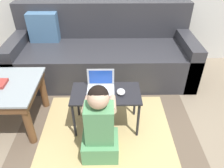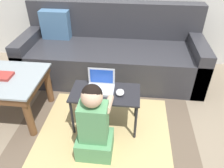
{
  "view_description": "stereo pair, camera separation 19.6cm",
  "coord_description": "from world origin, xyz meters",
  "px_view_note": "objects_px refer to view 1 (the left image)",
  "views": [
    {
      "loc": [
        -0.08,
        -1.38,
        1.6
      ],
      "look_at": [
        -0.06,
        0.22,
        0.47
      ],
      "focal_mm": 35.0,
      "sensor_mm": 36.0,
      "label": 1
    },
    {
      "loc": [
        0.12,
        -1.37,
        1.6
      ],
      "look_at": [
        -0.06,
        0.22,
        0.47
      ],
      "focal_mm": 35.0,
      "sensor_mm": 36.0,
      "label": 2
    }
  ],
  "objects_px": {
    "person_seated": "(100,127)",
    "computer_mouse": "(121,92)",
    "laptop_desk": "(106,97)",
    "laptop": "(101,87)",
    "couch": "(102,54)"
  },
  "relations": [
    {
      "from": "computer_mouse",
      "to": "person_seated",
      "type": "distance_m",
      "value": 0.38
    },
    {
      "from": "laptop",
      "to": "person_seated",
      "type": "distance_m",
      "value": 0.39
    },
    {
      "from": "laptop_desk",
      "to": "laptop",
      "type": "xyz_separation_m",
      "value": [
        -0.05,
        0.04,
        0.08
      ]
    },
    {
      "from": "couch",
      "to": "computer_mouse",
      "type": "distance_m",
      "value": 1.0
    },
    {
      "from": "laptop",
      "to": "couch",
      "type": "bearing_deg",
      "value": 90.84
    },
    {
      "from": "laptop",
      "to": "computer_mouse",
      "type": "xyz_separation_m",
      "value": [
        0.18,
        -0.05,
        -0.01
      ]
    },
    {
      "from": "couch",
      "to": "person_seated",
      "type": "distance_m",
      "value": 1.29
    },
    {
      "from": "couch",
      "to": "person_seated",
      "type": "height_order",
      "value": "couch"
    },
    {
      "from": "person_seated",
      "to": "laptop",
      "type": "bearing_deg",
      "value": 89.8
    },
    {
      "from": "person_seated",
      "to": "computer_mouse",
      "type": "bearing_deg",
      "value": 60.13
    },
    {
      "from": "laptop_desk",
      "to": "person_seated",
      "type": "relative_size",
      "value": 0.88
    },
    {
      "from": "laptop_desk",
      "to": "computer_mouse",
      "type": "height_order",
      "value": "computer_mouse"
    },
    {
      "from": "laptop",
      "to": "computer_mouse",
      "type": "relative_size",
      "value": 2.63
    },
    {
      "from": "couch",
      "to": "computer_mouse",
      "type": "xyz_separation_m",
      "value": [
        0.19,
        -0.98,
        0.13
      ]
    },
    {
      "from": "couch",
      "to": "laptop",
      "type": "distance_m",
      "value": 0.93
    }
  ]
}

